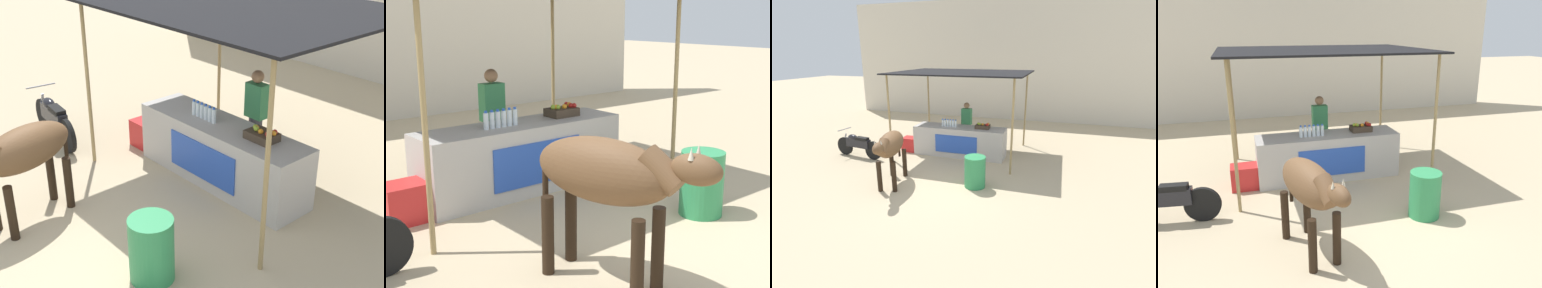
% 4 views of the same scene
% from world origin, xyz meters
% --- Properties ---
extents(ground_plane, '(60.00, 60.00, 0.00)m').
position_xyz_m(ground_plane, '(0.00, 0.00, 0.00)').
color(ground_plane, tan).
extents(stall_counter, '(3.00, 0.82, 0.96)m').
position_xyz_m(stall_counter, '(0.00, 2.20, 0.48)').
color(stall_counter, '#B2ADA8').
rests_on(stall_counter, ground).
extents(stall_awning, '(4.20, 3.20, 2.71)m').
position_xyz_m(stall_awning, '(0.00, 2.50, 2.60)').
color(stall_awning, black).
rests_on(stall_awning, ground).
extents(water_bottle_row, '(0.52, 0.07, 0.25)m').
position_xyz_m(water_bottle_row, '(-0.35, 2.15, 1.07)').
color(water_bottle_row, silver).
rests_on(water_bottle_row, stall_counter).
extents(fruit_crate, '(0.44, 0.32, 0.18)m').
position_xyz_m(fruit_crate, '(0.77, 2.25, 1.03)').
color(fruit_crate, '#3F3326').
rests_on(fruit_crate, stall_counter).
extents(vendor_behind_counter, '(0.34, 0.22, 1.65)m').
position_xyz_m(vendor_behind_counter, '(-0.00, 2.95, 0.85)').
color(vendor_behind_counter, '#383842').
rests_on(vendor_behind_counter, ground).
extents(cooler_box, '(0.60, 0.44, 0.48)m').
position_xyz_m(cooler_box, '(-1.73, 2.10, 0.24)').
color(cooler_box, red).
rests_on(cooler_box, ground).
extents(water_barrel, '(0.53, 0.53, 0.81)m').
position_xyz_m(water_barrel, '(1.16, -0.02, 0.40)').
color(water_barrel, '#2D8C51').
rests_on(water_barrel, ground).
extents(cow, '(0.84, 1.85, 1.44)m').
position_xyz_m(cow, '(-0.91, -0.54, 1.03)').
color(cow, brown).
rests_on(cow, ground).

